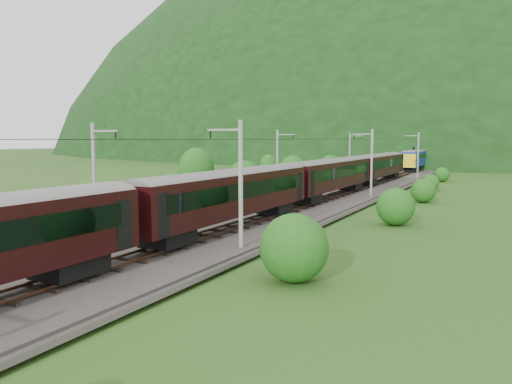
% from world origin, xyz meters
% --- Properties ---
extents(ground, '(600.00, 600.00, 0.00)m').
position_xyz_m(ground, '(0.00, 0.00, 0.00)').
color(ground, '#224B17').
rests_on(ground, ground).
extents(railbed, '(14.00, 220.00, 0.30)m').
position_xyz_m(railbed, '(0.00, 10.00, 0.15)').
color(railbed, '#38332D').
rests_on(railbed, ground).
extents(track_left, '(2.40, 220.00, 0.27)m').
position_xyz_m(track_left, '(-2.40, 10.00, 0.37)').
color(track_left, '#553324').
rests_on(track_left, railbed).
extents(track_right, '(2.40, 220.00, 0.27)m').
position_xyz_m(track_right, '(2.40, 10.00, 0.37)').
color(track_right, '#553324').
rests_on(track_right, railbed).
extents(catenary_left, '(2.54, 192.28, 8.00)m').
position_xyz_m(catenary_left, '(-6.12, 32.00, 4.50)').
color(catenary_left, gray).
rests_on(catenary_left, railbed).
extents(catenary_right, '(2.54, 192.28, 8.00)m').
position_xyz_m(catenary_right, '(6.12, 32.00, 4.50)').
color(catenary_right, gray).
rests_on(catenary_right, railbed).
extents(overhead_wires, '(4.83, 198.00, 0.03)m').
position_xyz_m(overhead_wires, '(0.00, 10.00, 7.10)').
color(overhead_wires, black).
rests_on(overhead_wires, ground).
extents(mountain_main, '(504.00, 360.00, 244.00)m').
position_xyz_m(mountain_main, '(0.00, 260.00, 0.00)').
color(mountain_main, black).
rests_on(mountain_main, ground).
extents(mountain_ridge, '(336.00, 280.00, 132.00)m').
position_xyz_m(mountain_ridge, '(-120.00, 300.00, 0.00)').
color(mountain_ridge, black).
rests_on(mountain_ridge, ground).
extents(train, '(3.02, 145.93, 5.26)m').
position_xyz_m(train, '(2.40, 16.72, 3.58)').
color(train, black).
rests_on(train, ground).
extents(hazard_post_near, '(0.14, 0.14, 1.34)m').
position_xyz_m(hazard_post_near, '(-0.55, 28.36, 0.97)').
color(hazard_post_near, red).
rests_on(hazard_post_near, railbed).
extents(hazard_post_far, '(0.17, 0.17, 1.58)m').
position_xyz_m(hazard_post_far, '(0.53, 33.01, 1.09)').
color(hazard_post_far, red).
rests_on(hazard_post_far, railbed).
extents(signal, '(0.25, 0.25, 2.23)m').
position_xyz_m(signal, '(-4.88, 39.20, 1.61)').
color(signal, black).
rests_on(signal, railbed).
extents(vegetation_left, '(10.69, 143.53, 6.98)m').
position_xyz_m(vegetation_left, '(-13.49, 15.10, 2.55)').
color(vegetation_left, '#1B5316').
rests_on(vegetation_left, ground).
extents(vegetation_right, '(4.92, 102.48, 3.12)m').
position_xyz_m(vegetation_right, '(11.97, 4.39, 1.36)').
color(vegetation_right, '#1B5316').
rests_on(vegetation_right, ground).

